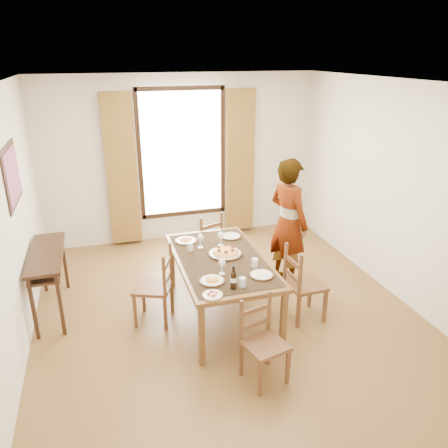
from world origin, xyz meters
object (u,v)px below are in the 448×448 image
object	(u,v)px
dining_table	(221,263)
console_table	(47,261)
pasta_platter	(226,251)
man	(288,223)

from	to	relation	value
dining_table	console_table	bearing A→B (deg)	161.50
console_table	dining_table	size ratio (longest dim) A/B	0.67
console_table	pasta_platter	distance (m)	2.12
man	pasta_platter	bearing A→B (deg)	94.46
console_table	man	xyz separation A→B (m)	(3.04, -0.13, 0.19)
dining_table	man	bearing A→B (deg)	25.98
console_table	man	distance (m)	3.05
man	pasta_platter	world-z (taller)	man
console_table	pasta_platter	size ratio (longest dim) A/B	3.00
dining_table	pasta_platter	distance (m)	0.16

